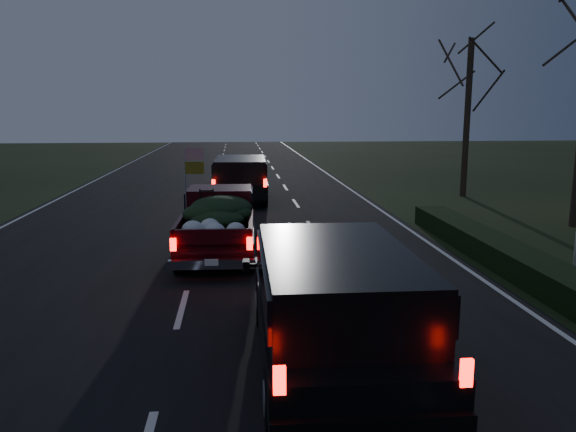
{
  "coord_description": "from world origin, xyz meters",
  "views": [
    {
      "loc": [
        1.11,
        -10.71,
        3.87
      ],
      "look_at": [
        2.37,
        2.87,
        1.3
      ],
      "focal_mm": 35.0,
      "sensor_mm": 36.0,
      "label": 1
    }
  ],
  "objects": [
    {
      "name": "bare_tree_far",
      "position": [
        11.5,
        14.0,
        5.23
      ],
      "size": [
        3.6,
        3.6,
        7.0
      ],
      "color": "black",
      "rests_on": "ground"
    },
    {
      "name": "rear_suv",
      "position": [
        2.55,
        -2.83,
        1.16
      ],
      "size": [
        2.48,
        5.36,
        1.53
      ],
      "rotation": [
        0.0,
        0.0,
        -0.01
      ],
      "color": "black",
      "rests_on": "ground"
    },
    {
      "name": "ground",
      "position": [
        0.0,
        0.0,
        0.0
      ],
      "size": [
        120.0,
        120.0,
        0.0
      ],
      "primitive_type": "plane",
      "color": "black",
      "rests_on": "ground"
    },
    {
      "name": "lead_suv",
      "position": [
        1.3,
        13.36,
        1.15
      ],
      "size": [
        2.34,
        5.36,
        1.53
      ],
      "rotation": [
        0.0,
        0.0,
        -0.02
      ],
      "color": "black",
      "rests_on": "ground"
    },
    {
      "name": "hedge_row",
      "position": [
        7.8,
        3.0,
        0.3
      ],
      "size": [
        1.0,
        10.0,
        0.6
      ],
      "primitive_type": "cube",
      "color": "black",
      "rests_on": "ground"
    },
    {
      "name": "road_asphalt",
      "position": [
        0.0,
        0.0,
        0.01
      ],
      "size": [
        14.0,
        120.0,
        0.02
      ],
      "primitive_type": "cube",
      "color": "black",
      "rests_on": "ground"
    },
    {
      "name": "pickup_truck",
      "position": [
        0.62,
        4.29,
        0.97
      ],
      "size": [
        2.06,
        5.02,
        2.6
      ],
      "rotation": [
        0.0,
        0.0,
        -0.03
      ],
      "color": "#36070D",
      "rests_on": "ground"
    }
  ]
}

